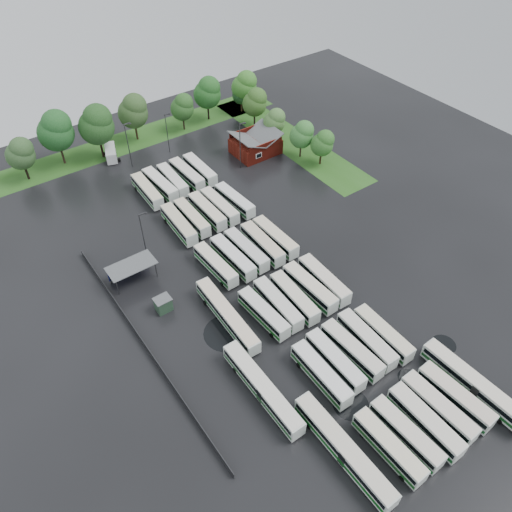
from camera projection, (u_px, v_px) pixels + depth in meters
ground at (289, 313)px, 81.53m from camera, size 160.00×160.00×0.00m
brick_building at (256, 146)px, 115.54m from camera, size 10.07×8.60×5.39m
wash_shed at (131, 266)px, 85.15m from camera, size 8.20×4.20×3.58m
utility_hut at (163, 304)px, 81.18m from camera, size 2.70×2.20×2.62m
grass_strip_north at (129, 141)px, 120.47m from camera, size 80.00×10.00×0.01m
grass_strip_east at (289, 140)px, 121.07m from camera, size 10.00×50.00×0.01m
west_fence at (143, 343)px, 76.43m from camera, size 0.10×50.00×1.20m
bus_r0c0 at (389, 447)px, 63.40m from camera, size 2.41×10.90×3.03m
bus_r0c1 at (406, 433)px, 64.71m from camera, size 2.60×11.00×3.05m
bus_r0c2 at (425, 421)px, 65.84m from camera, size 2.57×11.46×3.18m
bus_r0c3 at (438, 408)px, 67.27m from camera, size 2.66×11.45×3.17m
bus_r0c4 at (455, 397)px, 68.51m from camera, size 2.95×11.37×3.14m
bus_r1c0 at (321, 374)px, 71.14m from camera, size 2.64×11.25×3.12m
bus_r1c1 at (335, 361)px, 72.81m from camera, size 2.59×11.09×3.07m
bus_r1c2 at (352, 350)px, 74.15m from camera, size 2.70×11.25×3.11m
bus_r1c3 at (366, 340)px, 75.51m from camera, size 2.82×11.26×3.11m
bus_r1c4 at (383, 334)px, 76.39m from camera, size 2.53×10.94×3.03m
bus_r2c0 at (264, 313)px, 79.34m from camera, size 2.75×10.88×3.00m
bus_r2c1 at (278, 304)px, 80.69m from camera, size 2.77×11.18×3.09m
bus_r2c2 at (294, 298)px, 81.69m from camera, size 2.92×11.19×3.09m
bus_r2c3 at (310, 288)px, 83.24m from camera, size 2.75×11.47×3.17m
bus_r2c4 at (324, 280)px, 84.50m from camera, size 2.81×11.47×3.17m
bus_r3c0 at (216, 265)px, 87.28m from camera, size 2.65×10.89×3.01m
bus_r3c1 at (233, 257)px, 88.57m from camera, size 2.62×11.26×3.12m
bus_r3c2 at (246, 250)px, 90.00m from camera, size 2.52×11.12×3.09m
bus_r3c3 at (262, 244)px, 91.18m from camera, size 2.70×11.31×3.13m
bus_r3c4 at (275, 237)px, 92.49m from camera, size 2.51×11.18×3.10m
bus_r4c0 at (179, 224)px, 95.21m from camera, size 2.98×11.45×3.16m
bus_r4c1 at (192, 218)px, 96.74m from camera, size 2.56×10.95×3.03m
bus_r4c2 at (207, 211)px, 98.17m from camera, size 2.42×11.09×3.08m
bus_r4c3 at (220, 206)px, 99.34m from camera, size 2.42×11.07×3.08m
bus_r4c4 at (235, 200)px, 100.74m from camera, size 2.83×10.96×3.02m
bus_r5c0 at (147, 191)px, 103.03m from camera, size 2.77×11.21×3.10m
bus_r5c1 at (160, 184)px, 104.63m from camera, size 2.84×11.35×3.14m
bus_r5c2 at (173, 180)px, 105.89m from camera, size 2.73×10.92×3.02m
bus_r5c3 at (187, 174)px, 107.35m from camera, size 2.66×11.21×3.10m
bus_r5c4 at (200, 170)px, 108.71m from camera, size 2.49×11.09×3.08m
artic_bus_west_a at (344, 449)px, 63.07m from camera, size 2.52×16.97×3.15m
artic_bus_west_b at (227, 315)px, 79.02m from camera, size 2.93×16.29×3.01m
artic_bus_west_c at (262, 388)px, 69.52m from camera, size 2.47×16.52×3.06m
artic_bus_east at (474, 384)px, 69.95m from camera, size 2.83×16.48×3.05m
minibus at (111, 153)px, 114.01m from camera, size 4.22×6.59×2.70m
tree_north_0 at (21, 153)px, 104.67m from camera, size 6.07×6.07×10.05m
tree_north_1 at (56, 130)px, 107.84m from camera, size 7.85×7.85×13.00m
tree_north_2 at (97, 124)px, 109.75m from camera, size 7.85×7.85×13.00m
tree_north_3 at (133, 111)px, 116.09m from camera, size 7.01×7.01×11.61m
tree_north_4 at (183, 107)px, 120.55m from camera, size 5.66×5.66×9.38m
tree_north_5 at (208, 92)px, 123.47m from camera, size 6.81×6.81×11.28m
tree_north_6 at (242, 94)px, 128.09m from camera, size 4.64×4.64×7.68m
tree_east_0 at (323, 143)px, 109.69m from camera, size 5.07×5.07×8.40m
tree_east_1 at (302, 134)px, 111.66m from camera, size 5.42×5.42×8.97m
tree_east_2 at (275, 121)px, 116.67m from camera, size 5.15×5.15×8.53m
tree_east_3 at (255, 102)px, 121.64m from camera, size 5.97×5.97×9.89m
tree_east_4 at (245, 85)px, 127.05m from camera, size 6.48×6.48×10.73m
lamp_post_ne at (241, 143)px, 108.07m from camera, size 1.67×0.32×10.82m
lamp_post_nw at (144, 234)px, 86.61m from camera, size 1.60×0.31×10.38m
lamp_post_back_w at (128, 142)px, 108.40m from camera, size 1.63×0.32×10.58m
lamp_post_back_e at (167, 130)px, 113.42m from camera, size 1.46×0.28×9.48m
puddle_0 at (351, 404)px, 69.57m from camera, size 5.13×5.13×0.01m
puddle_1 at (408, 378)px, 72.68m from camera, size 3.00×3.00×0.01m
puddle_2 at (227, 333)px, 78.58m from camera, size 7.42×7.42×0.01m
puddle_3 at (304, 300)px, 83.58m from camera, size 3.70×3.70×0.01m
puddle_4 at (444, 345)px, 76.95m from camera, size 3.85×3.85×0.01m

